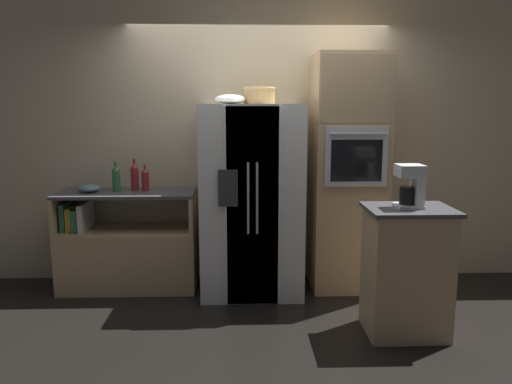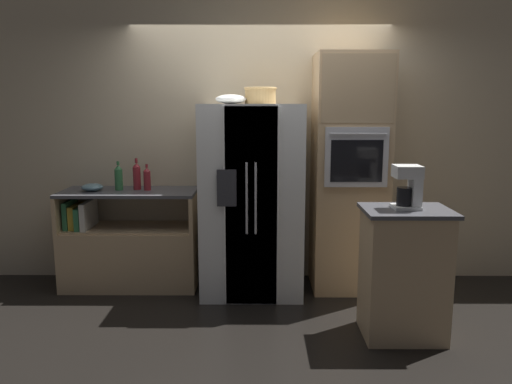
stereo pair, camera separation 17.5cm
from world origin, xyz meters
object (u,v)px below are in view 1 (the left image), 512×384
object	(u,v)px
bottle_short	(116,178)
coffee_maker	(412,184)
fruit_bowl	(230,99)
wall_oven	(348,173)
bottle_wide	(135,177)
mixing_bowl	(89,188)
wicker_basket	(260,95)
refrigerator	(251,200)
bottle_tall	(145,179)

from	to	relation	value
bottle_short	coffee_maker	world-z (taller)	coffee_maker
fruit_bowl	wall_oven	bearing A→B (deg)	2.84
fruit_bowl	bottle_wide	size ratio (longest dim) A/B	0.92
coffee_maker	bottle_wide	bearing A→B (deg)	153.82
wall_oven	bottle_short	xyz separation A→B (m)	(-2.19, 0.06, -0.04)
fruit_bowl	coffee_maker	distance (m)	1.79
fruit_bowl	mixing_bowl	bearing A→B (deg)	177.12
wicker_basket	fruit_bowl	world-z (taller)	wicker_basket
refrigerator	bottle_short	bearing A→B (deg)	173.42
bottle_wide	wall_oven	bearing A→B (deg)	-2.49
fruit_bowl	mixing_bowl	size ratio (longest dim) A/B	1.38
wall_oven	bottle_short	bearing A→B (deg)	178.55
wall_oven	fruit_bowl	size ratio (longest dim) A/B	7.89
fruit_bowl	bottle_short	bearing A→B (deg)	174.21
bottle_short	wicker_basket	bearing A→B (deg)	-1.99
wall_oven	wicker_basket	xyz separation A→B (m)	(-0.84, 0.01, 0.73)
bottle_short	bottle_wide	bearing A→B (deg)	11.06
bottle_wide	refrigerator	bearing A→B (deg)	-9.20
bottle_short	bottle_wide	size ratio (longest dim) A/B	0.92
wall_oven	coffee_maker	distance (m)	1.06
wicker_basket	fruit_bowl	xyz separation A→B (m)	(-0.27, -0.06, -0.04)
wicker_basket	bottle_wide	world-z (taller)	wicker_basket
wicker_basket	bottle_wide	distance (m)	1.41
bottle_tall	wicker_basket	bearing A→B (deg)	-2.32
bottle_short	mixing_bowl	xyz separation A→B (m)	(-0.24, -0.04, -0.09)
wicker_basket	fruit_bowl	distance (m)	0.28
fruit_bowl	mixing_bowl	distance (m)	1.56
bottle_short	refrigerator	bearing A→B (deg)	-6.58
bottle_tall	bottle_short	xyz separation A→B (m)	(-0.27, 0.00, 0.01)
bottle_short	coffee_maker	xyz separation A→B (m)	(2.44, -1.09, 0.10)
wicker_basket	refrigerator	bearing A→B (deg)	-127.94
bottle_short	bottle_tall	bearing A→B (deg)	-0.65
wicker_basket	fruit_bowl	bearing A→B (deg)	-166.65
bottle_short	bottle_wide	world-z (taller)	bottle_wide
wicker_basket	mixing_bowl	bearing A→B (deg)	179.87
fruit_bowl	bottle_short	distance (m)	1.31
wall_oven	mixing_bowl	size ratio (longest dim) A/B	10.92
wicker_basket	bottle_short	distance (m)	1.56
wall_oven	fruit_bowl	bearing A→B (deg)	-177.16
refrigerator	mixing_bowl	xyz separation A→B (m)	(-1.52, 0.10, 0.10)
mixing_bowl	coffee_maker	distance (m)	2.89
wall_oven	bottle_tall	world-z (taller)	wall_oven
wicker_basket	fruit_bowl	size ratio (longest dim) A/B	1.07
refrigerator	bottle_tall	distance (m)	1.03
bottle_wide	mixing_bowl	xyz separation A→B (m)	(-0.41, -0.08, -0.10)
bottle_short	mixing_bowl	world-z (taller)	bottle_short
refrigerator	bottle_wide	distance (m)	1.14
mixing_bowl	bottle_tall	bearing A→B (deg)	4.46
coffee_maker	bottle_short	bearing A→B (deg)	156.02
mixing_bowl	bottle_short	bearing A→B (deg)	10.10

